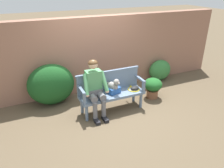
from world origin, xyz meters
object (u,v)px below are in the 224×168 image
person_seated (95,86)px  sports_bag (114,90)px  baseball_glove (135,88)px  potted_plant (153,86)px  tennis_racket (133,89)px  garden_bench (112,96)px  dog_on_bench (113,86)px

person_seated → sports_bag: size_ratio=4.69×
baseball_glove → potted_plant: 0.69m
baseball_glove → sports_bag: 0.53m
tennis_racket → baseball_glove: 0.06m
garden_bench → dog_on_bench: size_ratio=4.03×
person_seated → baseball_glove: size_ratio=5.97×
person_seated → tennis_racket: size_ratio=2.32×
dog_on_bench → garden_bench: bearing=-158.4°
sports_bag → tennis_racket: bearing=-1.9°
person_seated → tennis_racket: 1.02m
tennis_racket → sports_bag: size_ratio=2.02×
garden_bench → person_seated: 0.54m
person_seated → dog_on_bench: 0.47m
person_seated → baseball_glove: bearing=-1.5°
baseball_glove → potted_plant: (0.65, 0.17, -0.17)m
dog_on_bench → tennis_racket: size_ratio=0.67×
garden_bench → potted_plant: 1.24m
dog_on_bench → person_seated: bearing=-176.9°
sports_bag → baseball_glove: bearing=-6.3°
tennis_racket → dog_on_bench: bearing=178.9°
person_seated → dog_on_bench: person_seated is taller
garden_bench → person_seated: person_seated is taller
tennis_racket → potted_plant: bearing=11.1°
baseball_glove → dog_on_bench: bearing=165.3°
person_seated → dog_on_bench: (0.46, 0.02, -0.08)m
tennis_racket → baseball_glove: size_ratio=2.57×
garden_bench → dog_on_bench: 0.26m
tennis_racket → sports_bag: sports_bag is taller
baseball_glove → sports_bag: (-0.53, 0.06, 0.03)m
garden_bench → tennis_racket: 0.57m
dog_on_bench → baseball_glove: (0.54, -0.05, -0.15)m
garden_bench → potted_plant: (1.24, 0.14, -0.06)m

